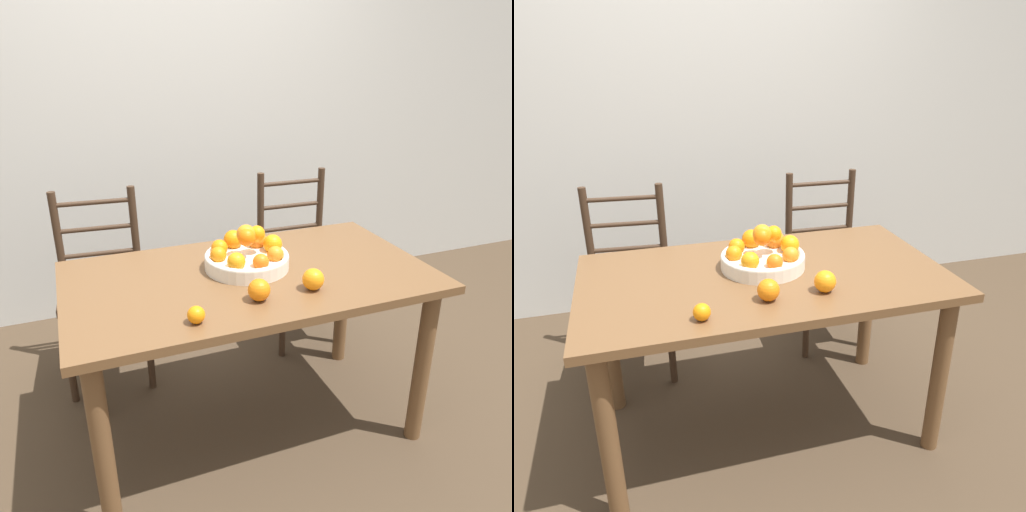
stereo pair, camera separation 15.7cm
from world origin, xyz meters
The scene contains 9 objects.
ground_plane centered at (0.00, 0.00, 0.00)m, with size 12.00×12.00×0.00m, color #423323.
wall_back centered at (0.00, 1.42, 1.30)m, with size 8.00×0.06×2.60m.
dining_table centered at (0.00, 0.00, 0.66)m, with size 1.48×0.82×0.78m.
fruit_bowl centered at (0.01, 0.06, 0.83)m, with size 0.35×0.35×0.19m.
orange_loose_0 centered at (-0.31, -0.30, 0.81)m, with size 0.06×0.06×0.06m.
orange_loose_1 centered at (0.17, -0.22, 0.82)m, with size 0.08×0.08×0.08m.
orange_loose_2 centered at (-0.05, -0.23, 0.82)m, with size 0.08×0.08×0.08m.
chair_left centered at (-0.54, 0.68, 0.48)m, with size 0.45×0.43×0.97m.
chair_right centered at (0.57, 0.68, 0.48)m, with size 0.43×0.41×0.97m.
Camera 2 is at (-0.50, -1.78, 1.63)m, focal length 35.00 mm.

